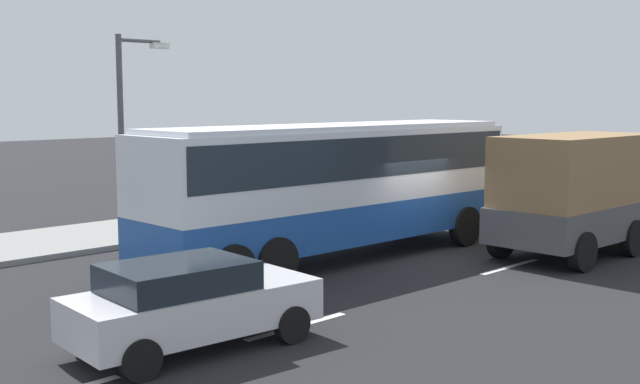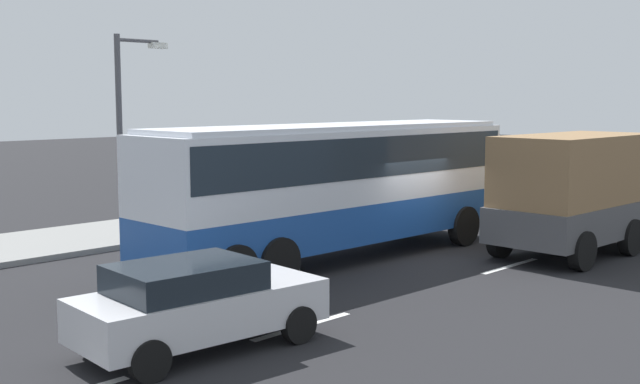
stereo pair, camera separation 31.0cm
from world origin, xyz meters
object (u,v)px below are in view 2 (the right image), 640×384
coach_bus (336,176)px  pedestrian_at_crossing (302,187)px  car_black_sedan (524,177)px  street_lamp (125,122)px  cargo_truck (592,188)px  pedestrian_near_curb (322,183)px  car_silver_hatch (197,303)px

coach_bus → pedestrian_at_crossing: size_ratio=6.86×
car_black_sedan → street_lamp: bearing=170.5°
cargo_truck → pedestrian_near_curb: size_ratio=4.54×
cargo_truck → car_black_sedan: bearing=39.8°
coach_bus → car_black_sedan: size_ratio=2.37×
pedestrian_near_curb → street_lamp: 8.50m
car_silver_hatch → pedestrian_at_crossing: pedestrian_at_crossing is taller
pedestrian_near_curb → street_lamp: (-8.15, -0.49, 2.34)m
coach_bus → pedestrian_at_crossing: coach_bus is taller
coach_bus → cargo_truck: (5.71, -4.09, -0.45)m
pedestrian_at_crossing → car_silver_hatch: bearing=103.6°
coach_bus → car_silver_hatch: bearing=-152.9°
coach_bus → car_silver_hatch: 7.81m
car_black_sedan → pedestrian_at_crossing: (-10.60, 2.32, 0.27)m
car_black_sedan → cargo_truck: bearing=-144.3°
cargo_truck → pedestrian_near_curb: (-0.38, 9.76, -0.57)m
pedestrian_near_curb → car_silver_hatch: bearing=-78.3°
pedestrian_near_curb → coach_bus: bearing=-68.0°
cargo_truck → street_lamp: bearing=133.9°
cargo_truck → pedestrian_near_curb: bearing=93.4°
car_black_sedan → pedestrian_near_curb: (-9.42, 2.56, 0.31)m
cargo_truck → street_lamp: size_ratio=1.33×
car_black_sedan → pedestrian_near_curb: size_ratio=2.81×
car_silver_hatch → pedestrian_near_curb: bearing=41.2°
pedestrian_near_curb → pedestrian_at_crossing: bearing=-103.3°
cargo_truck → street_lamp: (-8.53, 9.27, 1.76)m
car_black_sedan → car_silver_hatch: bearing=-166.2°
street_lamp → coach_bus: bearing=-61.5°
coach_bus → car_black_sedan: 15.14m
car_black_sedan → coach_bus: bearing=-170.9°
car_silver_hatch → pedestrian_at_crossing: 14.14m
car_black_sedan → pedestrian_at_crossing: bearing=164.8°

